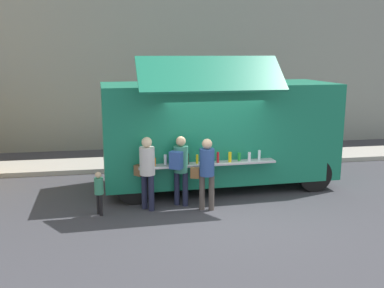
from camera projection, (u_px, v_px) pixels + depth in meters
ground_plane at (223, 212)px, 10.17m from camera, size 60.00×60.00×0.00m
curb_strip at (78, 166)px, 14.04m from camera, size 28.00×1.60×0.15m
building_behind at (105, 21)px, 16.98m from camera, size 32.00×2.40×9.77m
food_truck_main at (218, 131)px, 11.90m from camera, size 6.29×3.43×3.59m
trash_bin at (304, 147)px, 14.99m from camera, size 0.60×0.60×0.93m
customer_front_ordering at (206, 168)px, 10.14m from camera, size 0.56×0.37×1.72m
customer_mid_with_backpack at (180, 164)px, 10.39m from camera, size 0.49×0.55×1.72m
customer_rear_waiting at (147, 167)px, 10.15m from camera, size 0.49×0.52×1.76m
child_near_queue at (99, 189)px, 9.89m from camera, size 0.21×0.21×1.02m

